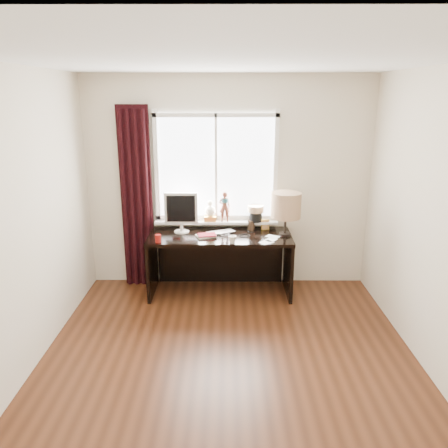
{
  "coord_description": "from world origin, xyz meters",
  "views": [
    {
      "loc": [
        -0.03,
        -3.32,
        2.36
      ],
      "look_at": [
        -0.05,
        1.25,
        1.0
      ],
      "focal_mm": 35.0,
      "sensor_mm": 36.0,
      "label": 1
    }
  ],
  "objects_px": {
    "red_cup": "(158,238)",
    "table_lamp": "(286,206)",
    "desk": "(220,251)",
    "monitor": "(181,210)",
    "laptop": "(221,232)",
    "mug": "(232,239)"
  },
  "relations": [
    {
      "from": "laptop",
      "to": "mug",
      "type": "relative_size",
      "value": 3.58
    },
    {
      "from": "mug",
      "to": "desk",
      "type": "height_order",
      "value": "mug"
    },
    {
      "from": "monitor",
      "to": "table_lamp",
      "type": "relative_size",
      "value": 0.94
    },
    {
      "from": "laptop",
      "to": "table_lamp",
      "type": "xyz_separation_m",
      "value": [
        0.76,
        -0.07,
        0.35
      ]
    },
    {
      "from": "laptop",
      "to": "monitor",
      "type": "xyz_separation_m",
      "value": [
        -0.48,
        0.04,
        0.26
      ]
    },
    {
      "from": "laptop",
      "to": "monitor",
      "type": "distance_m",
      "value": 0.55
    },
    {
      "from": "desk",
      "to": "laptop",
      "type": "bearing_deg",
      "value": -72.52
    },
    {
      "from": "desk",
      "to": "table_lamp",
      "type": "distance_m",
      "value": 0.99
    },
    {
      "from": "desk",
      "to": "table_lamp",
      "type": "bearing_deg",
      "value": -7.99
    },
    {
      "from": "red_cup",
      "to": "desk",
      "type": "height_order",
      "value": "red_cup"
    },
    {
      "from": "red_cup",
      "to": "mug",
      "type": "bearing_deg",
      "value": -2.07
    },
    {
      "from": "laptop",
      "to": "desk",
      "type": "distance_m",
      "value": 0.26
    },
    {
      "from": "table_lamp",
      "to": "red_cup",
      "type": "bearing_deg",
      "value": -170.03
    },
    {
      "from": "red_cup",
      "to": "table_lamp",
      "type": "xyz_separation_m",
      "value": [
        1.47,
        0.26,
        0.32
      ]
    },
    {
      "from": "laptop",
      "to": "mug",
      "type": "height_order",
      "value": "mug"
    },
    {
      "from": "laptop",
      "to": "monitor",
      "type": "relative_size",
      "value": 0.68
    },
    {
      "from": "mug",
      "to": "monitor",
      "type": "distance_m",
      "value": 0.77
    },
    {
      "from": "laptop",
      "to": "mug",
      "type": "distance_m",
      "value": 0.39
    },
    {
      "from": "laptop",
      "to": "red_cup",
      "type": "distance_m",
      "value": 0.78
    },
    {
      "from": "red_cup",
      "to": "monitor",
      "type": "bearing_deg",
      "value": 58.54
    },
    {
      "from": "red_cup",
      "to": "monitor",
      "type": "xyz_separation_m",
      "value": [
        0.23,
        0.38,
        0.23
      ]
    },
    {
      "from": "red_cup",
      "to": "monitor",
      "type": "relative_size",
      "value": 0.18
    }
  ]
}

